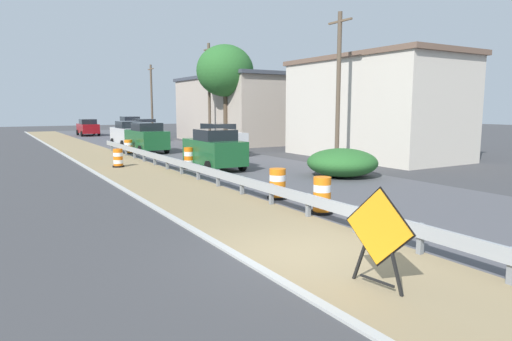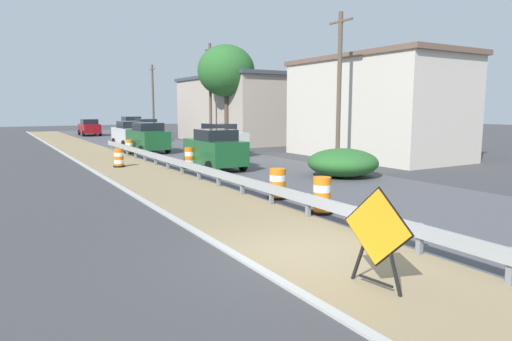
{
  "view_description": "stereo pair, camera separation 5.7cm",
  "coord_description": "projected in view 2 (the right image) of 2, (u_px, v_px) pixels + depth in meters",
  "views": [
    {
      "loc": [
        -5.8,
        -7.79,
        3.21
      ],
      "look_at": [
        1.75,
        4.78,
        1.16
      ],
      "focal_mm": 31.54,
      "sensor_mm": 36.0,
      "label": 1
    },
    {
      "loc": [
        -5.75,
        -7.82,
        3.21
      ],
      "look_at": [
        1.75,
        4.78,
        1.16
      ],
      "focal_mm": 31.54,
      "sensor_mm": 36.0,
      "label": 2
    }
  ],
  "objects": [
    {
      "name": "far_lane_asphalt",
      "position": [
        475.0,
        217.0,
        13.28
      ],
      "size": [
        8.04,
        120.0,
        0.0
      ],
      "primitive_type": "cube",
      "color": "#4C4C51",
      "rests_on": "ground"
    },
    {
      "name": "car_distant_b",
      "position": [
        89.0,
        127.0,
        52.3
      ],
      "size": [
        2.11,
        4.54,
        1.92
      ],
      "rotation": [
        0.0,
        0.0,
        1.56
      ],
      "color": "maroon",
      "rests_on": "ground"
    },
    {
      "name": "curb_near_edge",
      "position": [
        248.0,
        263.0,
        9.35
      ],
      "size": [
        0.2,
        120.0,
        0.11
      ],
      "primitive_type": "cube",
      "color": "#ADADA8",
      "rests_on": "ground"
    },
    {
      "name": "car_trailing_near_lane",
      "position": [
        146.0,
        130.0,
        44.38
      ],
      "size": [
        2.22,
        4.7,
        2.13
      ],
      "rotation": [
        0.0,
        0.0,
        -1.59
      ],
      "color": "navy",
      "rests_on": "ground"
    },
    {
      "name": "car_trailing_far_lane",
      "position": [
        148.0,
        138.0,
        32.57
      ],
      "size": [
        2.19,
        4.57,
        2.15
      ],
      "rotation": [
        0.0,
        0.0,
        1.59
      ],
      "color": "#195128",
      "rests_on": "ground"
    },
    {
      "name": "ground_plane",
      "position": [
        298.0,
        253.0,
        10.01
      ],
      "size": [
        160.0,
        160.0,
        0.0
      ],
      "primitive_type": "plane",
      "color": "#3D3D3F"
    },
    {
      "name": "utility_pole_mid",
      "position": [
        210.0,
        93.0,
        38.4
      ],
      "size": [
        0.24,
        1.8,
        8.62
      ],
      "color": "brown",
      "rests_on": "ground"
    },
    {
      "name": "traffic_barrel_mid",
      "position": [
        190.0,
        159.0,
        23.92
      ],
      "size": [
        0.63,
        0.63,
        1.13
      ],
      "color": "orange",
      "rests_on": "ground"
    },
    {
      "name": "median_dirt_strip",
      "position": [
        320.0,
        249.0,
        10.32
      ],
      "size": [
        3.63,
        120.0,
        0.01
      ],
      "primitive_type": "cube",
      "color": "#8E7A56",
      "rests_on": "ground"
    },
    {
      "name": "car_mid_far_lane",
      "position": [
        220.0,
        139.0,
        30.86
      ],
      "size": [
        2.18,
        4.71,
        2.14
      ],
      "rotation": [
        0.0,
        0.0,
        -1.54
      ],
      "color": "silver",
      "rests_on": "ground"
    },
    {
      "name": "car_distant_a",
      "position": [
        132.0,
        127.0,
        50.46
      ],
      "size": [
        2.11,
        4.7,
        2.25
      ],
      "rotation": [
        0.0,
        0.0,
        -1.58
      ],
      "color": "navy",
      "rests_on": "ground"
    },
    {
      "name": "bush_roadside",
      "position": [
        343.0,
        163.0,
        21.09
      ],
      "size": [
        3.3,
        3.3,
        1.33
      ],
      "primitive_type": "ellipsoid",
      "color": "#286028",
      "rests_on": "ground"
    },
    {
      "name": "traffic_barrel_far",
      "position": [
        119.0,
        159.0,
        24.54
      ],
      "size": [
        0.63,
        0.63,
        1.0
      ],
      "color": "orange",
      "rests_on": "ground"
    },
    {
      "name": "utility_pole_far",
      "position": [
        153.0,
        99.0,
        52.25
      ],
      "size": [
        0.24,
        1.8,
        8.14
      ],
      "color": "brown",
      "rests_on": "ground"
    },
    {
      "name": "roadside_shop_near",
      "position": [
        375.0,
        107.0,
        28.97
      ],
      "size": [
        6.29,
        11.61,
        6.45
      ],
      "color": "beige",
      "rests_on": "ground"
    },
    {
      "name": "roadside_shop_far",
      "position": [
        240.0,
        109.0,
        43.21
      ],
      "size": [
        7.61,
        14.76,
        6.2
      ],
      "color": "#AD9E8E",
      "rests_on": "ground"
    },
    {
      "name": "car_lead_near_lane",
      "position": [
        215.0,
        149.0,
        23.63
      ],
      "size": [
        2.17,
        4.32,
        2.1
      ],
      "rotation": [
        0.0,
        0.0,
        1.55
      ],
      "color": "#195128",
      "rests_on": "ground"
    },
    {
      "name": "traffic_barrel_nearest",
      "position": [
        322.0,
        197.0,
        13.71
      ],
      "size": [
        0.68,
        0.68,
        1.13
      ],
      "color": "orange",
      "rests_on": "ground"
    },
    {
      "name": "utility_pole_near",
      "position": [
        339.0,
        88.0,
        24.51
      ],
      "size": [
        0.24,
        1.8,
        8.31
      ],
      "color": "brown",
      "rests_on": "ground"
    },
    {
      "name": "guardrail_median",
      "position": [
        287.0,
        194.0,
        14.14
      ],
      "size": [
        0.18,
        48.45,
        0.71
      ],
      "color": "#999EA3",
      "rests_on": "ground"
    },
    {
      "name": "tree_roadside",
      "position": [
        226.0,
        71.0,
        37.01
      ],
      "size": [
        4.7,
        4.7,
        8.36
      ],
      "color": "#4C3D2D",
      "rests_on": "ground"
    },
    {
      "name": "car_lead_far_lane",
      "position": [
        130.0,
        134.0,
        37.6
      ],
      "size": [
        2.22,
        4.56,
        2.11
      ],
      "rotation": [
        0.0,
        0.0,
        1.59
      ],
      "color": "silver",
      "rests_on": "ground"
    },
    {
      "name": "traffic_barrel_close",
      "position": [
        278.0,
        185.0,
        15.97
      ],
      "size": [
        0.73,
        0.73,
        1.08
      ],
      "color": "orange",
      "rests_on": "ground"
    },
    {
      "name": "traffic_barrel_farther",
      "position": [
        130.0,
        147.0,
        31.83
      ],
      "size": [
        0.71,
        0.71,
        0.97
      ],
      "color": "orange",
      "rests_on": "ground"
    },
    {
      "name": "warning_sign_diamond",
      "position": [
        377.0,
        232.0,
        7.96
      ],
      "size": [
        0.24,
        1.45,
        1.86
      ],
      "rotation": [
        0.0,
        0.0,
        3.28
      ],
      "color": "black",
      "rests_on": "ground"
    }
  ]
}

